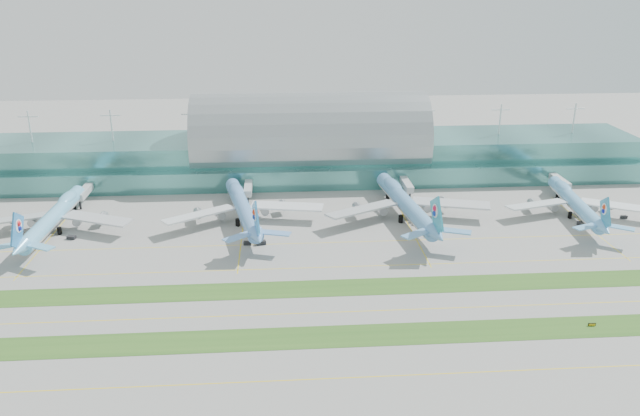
{
  "coord_description": "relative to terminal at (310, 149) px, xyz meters",
  "views": [
    {
      "loc": [
        -16.87,
        -184.5,
        99.36
      ],
      "look_at": [
        0.0,
        55.0,
        9.0
      ],
      "focal_mm": 35.0,
      "sensor_mm": 36.0,
      "label": 1
    }
  ],
  "objects": [
    {
      "name": "grass_strip_near",
      "position": [
        -0.01,
        -156.79,
        -14.19
      ],
      "size": [
        420.0,
        12.0,
        0.08
      ],
      "primitive_type": "cube",
      "color": "#2D591E",
      "rests_on": "ground"
    },
    {
      "name": "gse_c",
      "position": [
        -29.53,
        -88.67,
        -13.53
      ],
      "size": [
        3.11,
        1.87,
        1.4
      ],
      "primitive_type": "cube",
      "rotation": [
        0.0,
        0.0,
        -0.06
      ],
      "color": "black",
      "rests_on": "ground"
    },
    {
      "name": "grass_strip_far",
      "position": [
        -0.01,
        -126.79,
        -14.19
      ],
      "size": [
        420.0,
        12.0,
        0.08
      ],
      "primitive_type": "cube",
      "color": "#2D591E",
      "rests_on": "ground"
    },
    {
      "name": "gse_b",
      "position": [
        -100.01,
        -78.05,
        -13.53
      ],
      "size": [
        3.69,
        2.52,
        1.38
      ],
      "primitive_type": "cube",
      "rotation": [
        0.0,
        0.0,
        -0.22
      ],
      "color": "black",
      "rests_on": "ground"
    },
    {
      "name": "gse_f",
      "position": [
        41.43,
        -72.62,
        -13.55
      ],
      "size": [
        3.62,
        2.02,
        1.35
      ],
      "primitive_type": "cube",
      "rotation": [
        0.0,
        0.0,
        0.11
      ],
      "color": "black",
      "rests_on": "ground"
    },
    {
      "name": "gse_g",
      "position": [
        110.45,
        -78.07,
        -13.39
      ],
      "size": [
        3.97,
        2.67,
        1.68
      ],
      "primitive_type": "cube",
      "rotation": [
        0.0,
        0.0,
        0.23
      ],
      "color": "black",
      "rests_on": "ground"
    },
    {
      "name": "airliner_a",
      "position": [
        -109.1,
        -68.21,
        -7.77
      ],
      "size": [
        67.05,
        76.03,
        20.94
      ],
      "rotation": [
        0.0,
        0.0,
        -0.03
      ],
      "color": "#68B9E4",
      "rests_on": "ground"
    },
    {
      "name": "gse_d",
      "position": [
        -24.21,
        -88.78,
        -13.44
      ],
      "size": [
        4.01,
        2.6,
        1.58
      ],
      "primitive_type": "cube",
      "rotation": [
        0.0,
        0.0,
        0.19
      ],
      "color": "black",
      "rests_on": "ground"
    },
    {
      "name": "taxiline_c",
      "position": [
        -0.01,
        -110.79,
        -14.22
      ],
      "size": [
        420.0,
        0.35,
        0.01
      ],
      "primitive_type": "cube",
      "color": "yellow",
      "rests_on": "ground"
    },
    {
      "name": "taxiline_b",
      "position": [
        -0.01,
        -142.79,
        -14.22
      ],
      "size": [
        420.0,
        0.35,
        0.01
      ],
      "primitive_type": "cube",
      "color": "yellow",
      "rests_on": "ground"
    },
    {
      "name": "taxiline_a",
      "position": [
        -0.01,
        -176.79,
        -14.22
      ],
      "size": [
        420.0,
        0.35,
        0.01
      ],
      "primitive_type": "cube",
      "color": "yellow",
      "rests_on": "ground"
    },
    {
      "name": "gse_h",
      "position": [
        132.14,
        -72.11,
        -13.58
      ],
      "size": [
        3.04,
        1.95,
        1.3
      ],
      "primitive_type": "cube",
      "rotation": [
        0.0,
        0.0,
        0.17
      ],
      "color": "black",
      "rests_on": "ground"
    },
    {
      "name": "terminal",
      "position": [
        0.0,
        0.0,
        0.0
      ],
      "size": [
        340.0,
        69.1,
        36.0
      ],
      "color": "#3D7A75",
      "rests_on": "ground"
    },
    {
      "name": "airliner_c",
      "position": [
        37.51,
        -64.52,
        -7.17
      ],
      "size": [
        72.74,
        83.07,
        22.86
      ],
      "rotation": [
        0.0,
        0.0,
        0.11
      ],
      "color": "#5E9ACF",
      "rests_on": "ground"
    },
    {
      "name": "ground",
      "position": [
        -0.01,
        -128.79,
        -14.23
      ],
      "size": [
        700.0,
        700.0,
        0.0
      ],
      "primitive_type": "plane",
      "color": "gray",
      "rests_on": "ground"
    },
    {
      "name": "taxiline_d",
      "position": [
        -0.01,
        -88.79,
        -14.22
      ],
      "size": [
        420.0,
        0.35,
        0.01
      ],
      "primitive_type": "cube",
      "color": "yellow",
      "rests_on": "ground"
    },
    {
      "name": "airliner_b",
      "position": [
        -32.22,
        -63.65,
        -7.59
      ],
      "size": [
        67.51,
        77.62,
        21.5
      ],
      "rotation": [
        0.0,
        0.0,
        0.2
      ],
      "color": "#6197D6",
      "rests_on": "ground"
    },
    {
      "name": "gse_e",
      "position": [
        45.85,
        -80.91,
        -13.43
      ],
      "size": [
        3.48,
        2.28,
        1.59
      ],
      "primitive_type": "cube",
      "rotation": [
        0.0,
        0.0,
        -0.15
      ],
      "color": "#C1A50B",
      "rests_on": "ground"
    },
    {
      "name": "taxiway_sign_east",
      "position": [
        76.27,
        -156.41,
        -13.74
      ],
      "size": [
        2.35,
        0.39,
        0.99
      ],
      "rotation": [
        0.0,
        0.0,
        -0.05
      ],
      "color": "black",
      "rests_on": "ground"
    },
    {
      "name": "airliner_d",
      "position": [
        112.25,
        -66.19,
        -8.17
      ],
      "size": [
        62.54,
        71.4,
        19.65
      ],
      "rotation": [
        0.0,
        0.0,
        -0.11
      ],
      "color": "#68AFE5",
      "rests_on": "ground"
    }
  ]
}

